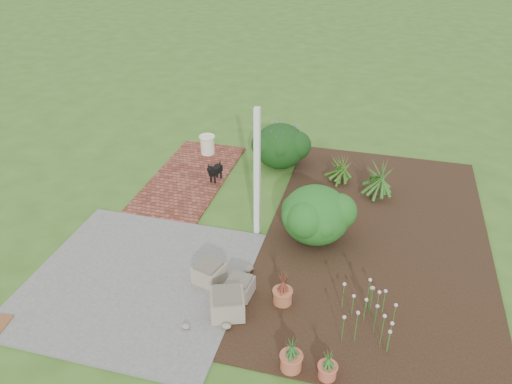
% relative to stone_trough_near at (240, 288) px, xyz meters
% --- Properties ---
extents(ground, '(80.00, 80.00, 0.00)m').
position_rel_stone_trough_near_xyz_m(ground, '(-0.48, 1.65, -0.17)').
color(ground, '#365C1D').
rests_on(ground, ground).
extents(concrete_patio, '(3.50, 3.50, 0.04)m').
position_rel_stone_trough_near_xyz_m(concrete_patio, '(-1.73, -0.10, -0.15)').
color(concrete_patio, '#5D5D5A').
rests_on(concrete_patio, ground).
extents(brick_path, '(1.60, 3.50, 0.04)m').
position_rel_stone_trough_near_xyz_m(brick_path, '(-2.18, 3.40, -0.15)').
color(brick_path, '#5B271C').
rests_on(brick_path, ground).
extents(garden_bed, '(4.00, 7.00, 0.03)m').
position_rel_stone_trough_near_xyz_m(garden_bed, '(2.02, 2.15, -0.16)').
color(garden_bed, black).
rests_on(garden_bed, ground).
extents(veranda_post, '(0.10, 0.10, 2.50)m').
position_rel_stone_trough_near_xyz_m(veranda_post, '(-0.18, 1.75, 1.08)').
color(veranda_post, white).
rests_on(veranda_post, ground).
extents(stone_trough_near, '(0.44, 0.44, 0.27)m').
position_rel_stone_trough_near_xyz_m(stone_trough_near, '(0.00, 0.00, 0.00)').
color(stone_trough_near, '#76685C').
rests_on(stone_trough_near, concrete_patio).
extents(stone_trough_mid, '(0.64, 0.64, 0.33)m').
position_rel_stone_trough_near_xyz_m(stone_trough_mid, '(-0.06, -0.44, 0.03)').
color(stone_trough_mid, gray).
rests_on(stone_trough_mid, concrete_patio).
extents(stone_trough_far, '(0.54, 0.54, 0.29)m').
position_rel_stone_trough_near_xyz_m(stone_trough_far, '(-0.58, 0.19, 0.01)').
color(stone_trough_far, gray).
rests_on(stone_trough_far, concrete_patio).
extents(black_dog, '(0.24, 0.50, 0.44)m').
position_rel_stone_trough_near_xyz_m(black_dog, '(-1.57, 3.35, 0.13)').
color(black_dog, black).
rests_on(black_dog, brick_path).
extents(cream_ceramic_urn, '(0.40, 0.40, 0.45)m').
position_rel_stone_trough_near_xyz_m(cream_ceramic_urn, '(-2.19, 4.61, 0.09)').
color(cream_ceramic_urn, '#EDE3C3').
rests_on(cream_ceramic_urn, brick_path).
extents(evergreen_shrub, '(1.62, 1.62, 1.05)m').
position_rel_stone_trough_near_xyz_m(evergreen_shrub, '(0.89, 1.84, 0.38)').
color(evergreen_shrub, '#113914').
rests_on(evergreen_shrub, garden_bed).
extents(agapanthus_clump_back, '(1.25, 1.25, 0.90)m').
position_rel_stone_trough_near_xyz_m(agapanthus_clump_back, '(1.91, 3.66, 0.31)').
color(agapanthus_clump_back, '#0A3713').
rests_on(agapanthus_clump_back, garden_bed).
extents(agapanthus_clump_front, '(0.82, 0.82, 0.71)m').
position_rel_stone_trough_near_xyz_m(agapanthus_clump_front, '(1.08, 4.03, 0.21)').
color(agapanthus_clump_front, '#0E410E').
rests_on(agapanthus_clump_front, garden_bed).
extents(pink_flower_patch, '(1.28, 1.28, 0.63)m').
position_rel_stone_trough_near_xyz_m(pink_flower_patch, '(1.96, -0.23, 0.17)').
color(pink_flower_patch, '#113D0F').
rests_on(pink_flower_patch, garden_bed).
extents(terracotta_pot_bronze, '(0.30, 0.30, 0.24)m').
position_rel_stone_trough_near_xyz_m(terracotta_pot_bronze, '(0.69, 0.01, -0.02)').
color(terracotta_pot_bronze, '#AB5B39').
rests_on(terracotta_pot_bronze, garden_bed).
extents(terracotta_pot_small_left, '(0.32, 0.32, 0.20)m').
position_rel_stone_trough_near_xyz_m(terracotta_pot_small_left, '(1.56, -1.20, -0.04)').
color(terracotta_pot_small_left, '#B8513E').
rests_on(terracotta_pot_small_left, garden_bed).
extents(terracotta_pot_small_right, '(0.33, 0.33, 0.24)m').
position_rel_stone_trough_near_xyz_m(terracotta_pot_small_right, '(1.07, -1.19, -0.02)').
color(terracotta_pot_small_right, '#AD543A').
rests_on(terracotta_pot_small_right, garden_bed).
extents(purple_flowering_bush, '(1.42, 1.42, 1.03)m').
position_rel_stone_trough_near_xyz_m(purple_flowering_bush, '(-0.37, 4.56, 0.34)').
color(purple_flowering_bush, black).
rests_on(purple_flowering_bush, ground).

